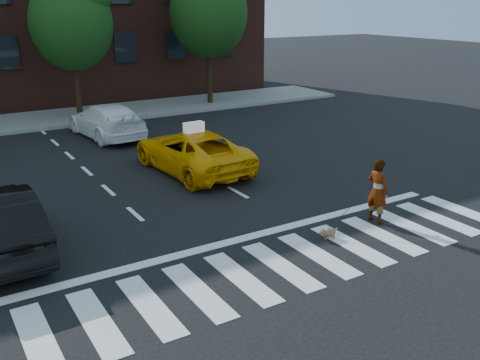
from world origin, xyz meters
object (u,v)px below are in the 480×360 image
object	(u,v)px
taxi	(192,151)
white_suv	(106,121)
tree_mid	(71,13)
tree_right	(209,3)
woman	(378,191)
dog	(328,232)

from	to	relation	value
taxi	white_suv	world-z (taller)	taxi
white_suv	taxi	bearing A→B (deg)	93.22
tree_mid	white_suv	bearing A→B (deg)	-90.37
tree_right	woman	size ratio (longest dim) A/B	4.61
white_suv	woman	size ratio (longest dim) A/B	2.81
tree_mid	taxi	size ratio (longest dim) A/B	1.45
tree_mid	white_suv	distance (m)	5.75
tree_right	woman	world-z (taller)	tree_right
taxi	woman	bearing A→B (deg)	104.60
tree_mid	tree_right	size ratio (longest dim) A/B	0.92
tree_mid	dog	distance (m)	17.16
tree_right	white_suv	distance (m)	9.28
taxi	white_suv	size ratio (longest dim) A/B	1.05
white_suv	dog	distance (m)	12.57
woman	dog	bearing A→B (deg)	89.35
taxi	dog	bearing A→B (deg)	89.45
tree_mid	taxi	xyz separation A→B (m)	(0.87, -10.00, -4.17)
tree_right	woman	bearing A→B (deg)	-104.04
tree_right	dog	world-z (taller)	tree_right
white_suv	dog	xyz separation A→B (m)	(1.23, -12.50, -0.51)
tree_mid	woman	size ratio (longest dim) A/B	4.25
tree_right	taxi	xyz separation A→B (m)	(-6.13, -10.00, -4.58)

